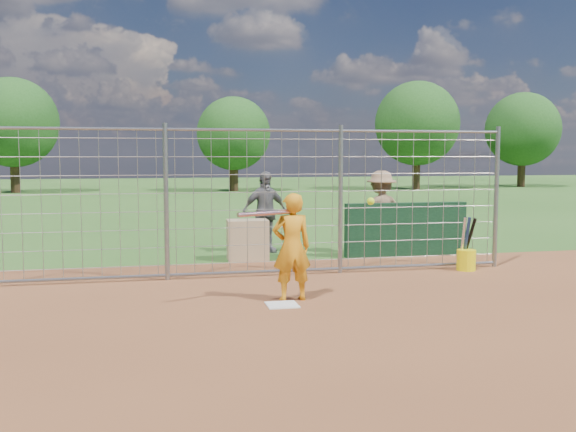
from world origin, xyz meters
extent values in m
plane|color=#2D591E|center=(0.00, 0.00, 0.00)|extent=(100.00, 100.00, 0.00)
plane|color=brown|center=(0.00, -3.00, 0.01)|extent=(18.00, 18.00, 0.00)
cube|color=silver|center=(0.00, -0.20, 0.01)|extent=(0.43, 0.43, 0.02)
cube|color=#11381E|center=(3.40, 3.60, 0.55)|extent=(2.60, 0.20, 1.10)
imported|color=orange|center=(0.20, 0.09, 0.77)|extent=(0.58, 0.40, 1.55)
imported|color=#5B5A5F|center=(0.62, 4.64, 0.87)|extent=(1.09, 0.67, 1.74)
imported|color=#89674A|center=(3.00, 3.99, 0.88)|extent=(1.17, 0.72, 1.75)
cube|color=tan|center=(0.12, 3.78, 0.40)|extent=(0.82, 0.58, 0.80)
cylinder|color=silver|center=(-0.23, -0.13, 1.28)|extent=(0.81, 0.42, 0.06)
sphere|color=#D0FF1A|center=(1.20, -0.41, 1.45)|extent=(0.10, 0.10, 0.10)
cylinder|color=#FFEC0D|center=(3.80, 1.75, 0.19)|extent=(0.34, 0.34, 0.38)
cylinder|color=silver|center=(3.75, 1.80, 0.55)|extent=(0.06, 0.19, 0.85)
cylinder|color=navy|center=(3.82, 1.80, 0.55)|extent=(0.08, 0.22, 0.85)
cylinder|color=black|center=(3.87, 1.80, 0.55)|extent=(0.15, 0.34, 0.82)
cylinder|color=gray|center=(-1.50, 2.00, 1.30)|extent=(0.08, 0.08, 2.60)
cylinder|color=gray|center=(1.50, 2.00, 1.30)|extent=(0.08, 0.08, 2.60)
cylinder|color=gray|center=(4.50, 2.00, 1.30)|extent=(0.08, 0.08, 2.60)
cylinder|color=gray|center=(0.00, 2.00, 2.50)|extent=(9.00, 0.05, 0.05)
cylinder|color=gray|center=(0.00, 2.00, 0.08)|extent=(9.00, 0.05, 0.05)
cube|color=gray|center=(0.00, 2.00, 1.25)|extent=(9.00, 0.02, 2.50)
cylinder|color=#3F2B19|center=(-9.00, 29.00, 1.26)|extent=(0.50, 0.50, 2.52)
sphere|color=#26561E|center=(-9.00, 29.00, 3.85)|extent=(4.90, 4.90, 4.90)
cylinder|color=#3F2B19|center=(3.00, 28.00, 1.08)|extent=(0.50, 0.50, 2.16)
sphere|color=#26561E|center=(3.00, 28.00, 3.30)|extent=(4.20, 4.20, 4.20)
cylinder|color=#3F2B19|center=(14.00, 27.50, 1.30)|extent=(0.50, 0.50, 2.59)
sphere|color=#26561E|center=(14.00, 27.50, 3.96)|extent=(5.04, 5.04, 5.04)
cylinder|color=#3F2B19|center=(22.00, 29.00, 1.22)|extent=(0.50, 0.50, 2.45)
sphere|color=#26561E|center=(22.00, 29.00, 3.74)|extent=(4.76, 4.76, 4.76)
camera|label=1|loc=(-1.76, -8.74, 2.08)|focal=40.00mm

